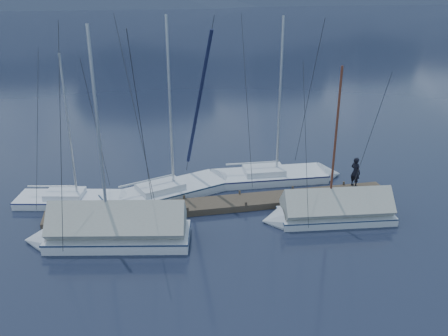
{
  "coord_description": "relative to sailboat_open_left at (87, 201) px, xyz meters",
  "views": [
    {
      "loc": [
        -4.46,
        -19.74,
        11.15
      ],
      "look_at": [
        0.0,
        2.0,
        2.2
      ],
      "focal_mm": 38.0,
      "sensor_mm": 36.0,
      "label": 1
    }
  ],
  "objects": [
    {
      "name": "ground",
      "position": [
        7.06,
        -3.91,
        -0.15
      ],
      "size": [
        1000.0,
        1000.0,
        0.0
      ],
      "primitive_type": "plane",
      "color": "black",
      "rests_on": "ground"
    },
    {
      "name": "dock",
      "position": [
        7.06,
        -1.91,
        -0.04
      ],
      "size": [
        18.0,
        1.5,
        0.54
      ],
      "color": "#382D23",
      "rests_on": "ground"
    },
    {
      "name": "mooring_posts",
      "position": [
        6.56,
        -1.91,
        0.2
      ],
      "size": [
        15.12,
        1.52,
        0.35
      ],
      "color": "#382D23",
      "rests_on": "ground"
    },
    {
      "name": "sailboat_open_left",
      "position": [
        0.0,
        0.0,
        0.0
      ],
      "size": [
        6.76,
        3.25,
        8.62
      ],
      "color": "silver",
      "rests_on": "ground"
    },
    {
      "name": "sailboat_open_mid",
      "position": [
        5.17,
        0.36,
        0.03
      ],
      "size": [
        8.19,
        4.84,
        10.46
      ],
      "color": "silver",
      "rests_on": "ground"
    },
    {
      "name": "sailboat_open_right",
      "position": [
        11.36,
        0.98,
        0.03
      ],
      "size": [
        7.82,
        3.33,
        10.23
      ],
      "color": "silver",
      "rests_on": "ground"
    },
    {
      "name": "sailboat_covered_near",
      "position": [
        11.69,
        -4.33,
        0.27
      ],
      "size": [
        6.65,
        2.86,
        8.42
      ],
      "color": "silver",
      "rests_on": "ground"
    },
    {
      "name": "sailboat_covered_far",
      "position": [
        1.12,
        -4.29,
        0.36
      ],
      "size": [
        7.76,
        3.66,
        10.48
      ],
      "color": "silver",
      "rests_on": "ground"
    },
    {
      "name": "person",
      "position": [
        14.56,
        -1.46,
        1.03
      ],
      "size": [
        0.61,
        0.72,
        1.68
      ],
      "primitive_type": "imported",
      "rotation": [
        0.0,
        0.0,
        1.98
      ],
      "color": "black",
      "rests_on": "dock"
    }
  ]
}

